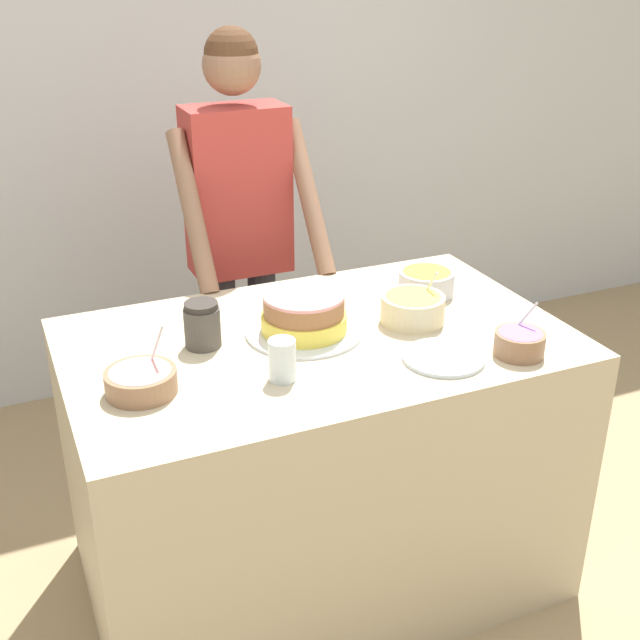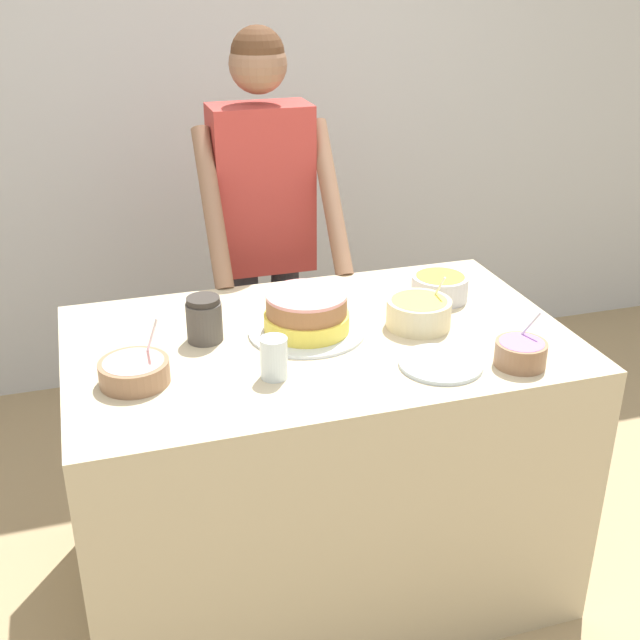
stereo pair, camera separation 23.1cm
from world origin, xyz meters
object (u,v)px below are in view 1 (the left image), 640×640
object	(u,v)px
drinking_glass	(282,360)
stoneware_jar	(202,325)
frosting_bowl_pink	(141,381)
frosting_bowl_yellow	(413,308)
frosting_bowl_purple	(520,342)
person_baker	(239,213)
cake	(304,316)
frosting_bowl_orange	(426,282)
ceramic_plate	(444,358)

from	to	relation	value
drinking_glass	stoneware_jar	bearing A→B (deg)	116.57
frosting_bowl_pink	frosting_bowl_yellow	xyz separation A→B (m)	(0.86, 0.10, 0.01)
frosting_bowl_purple	drinking_glass	distance (m)	0.68
person_baker	frosting_bowl_pink	xyz separation A→B (m)	(-0.57, -0.91, -0.12)
drinking_glass	frosting_bowl_pink	bearing A→B (deg)	167.60
cake	frosting_bowl_orange	size ratio (longest dim) A/B	1.90
frosting_bowl_pink	stoneware_jar	world-z (taller)	frosting_bowl_pink
frosting_bowl_purple	drinking_glass	world-z (taller)	frosting_bowl_purple
person_baker	frosting_bowl_yellow	world-z (taller)	person_baker
ceramic_plate	frosting_bowl_yellow	bearing A→B (deg)	80.35
frosting_bowl_pink	ceramic_plate	xyz separation A→B (m)	(0.82, -0.15, -0.03)
ceramic_plate	stoneware_jar	world-z (taller)	stoneware_jar
cake	frosting_bowl_yellow	bearing A→B (deg)	-9.03
frosting_bowl_yellow	frosting_bowl_orange	distance (m)	0.23
frosting_bowl_orange	person_baker	bearing A→B (deg)	124.83
ceramic_plate	stoneware_jar	xyz separation A→B (m)	(-0.60, 0.35, 0.06)
frosting_bowl_pink	frosting_bowl_purple	bearing A→B (deg)	-11.67
person_baker	frosting_bowl_purple	world-z (taller)	person_baker
frosting_bowl_yellow	frosting_bowl_purple	bearing A→B (deg)	-62.03
person_baker	cake	xyz separation A→B (m)	(-0.05, -0.75, -0.10)
cake	stoneware_jar	xyz separation A→B (m)	(-0.30, 0.04, 0.01)
cake	person_baker	bearing A→B (deg)	86.22
frosting_bowl_orange	stoneware_jar	xyz separation A→B (m)	(-0.79, -0.08, 0.02)
person_baker	ceramic_plate	xyz separation A→B (m)	(0.25, -1.06, -0.15)
person_baker	frosting_bowl_purple	distance (m)	1.22
person_baker	stoneware_jar	world-z (taller)	person_baker
cake	drinking_glass	distance (m)	0.29
person_baker	frosting_bowl_yellow	size ratio (longest dim) A/B	8.67
cake	stoneware_jar	bearing A→B (deg)	172.10
frosting_bowl_pink	frosting_bowl_orange	distance (m)	1.05
person_baker	ceramic_plate	bearing A→B (deg)	-76.98
frosting_bowl_purple	person_baker	bearing A→B (deg)	112.18
cake	frosting_bowl_purple	xyz separation A→B (m)	(0.51, -0.37, -0.02)
cake	stoneware_jar	world-z (taller)	stoneware_jar
frosting_bowl_orange	drinking_glass	xyz separation A→B (m)	(-0.65, -0.36, 0.01)
frosting_bowl_pink	ceramic_plate	size ratio (longest dim) A/B	0.80
frosting_bowl_pink	stoneware_jar	bearing A→B (deg)	41.84
person_baker	cake	distance (m)	0.76
drinking_glass	ceramic_plate	bearing A→B (deg)	-9.27
cake	frosting_bowl_pink	world-z (taller)	frosting_bowl_pink
frosting_bowl_yellow	stoneware_jar	distance (m)	0.65
frosting_bowl_purple	drinking_glass	bearing A→B (deg)	168.73
person_baker	frosting_bowl_orange	xyz separation A→B (m)	(0.44, -0.63, -0.11)
frosting_bowl_purple	cake	bearing A→B (deg)	143.90
stoneware_jar	cake	bearing A→B (deg)	-7.90
frosting_bowl_purple	stoneware_jar	world-z (taller)	frosting_bowl_purple
frosting_bowl_purple	frosting_bowl_orange	xyz separation A→B (m)	(-0.02, 0.49, 0.01)
cake	ceramic_plate	bearing A→B (deg)	-46.46
frosting_bowl_pink	frosting_bowl_purple	distance (m)	1.05
drinking_glass	cake	bearing A→B (deg)	55.91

